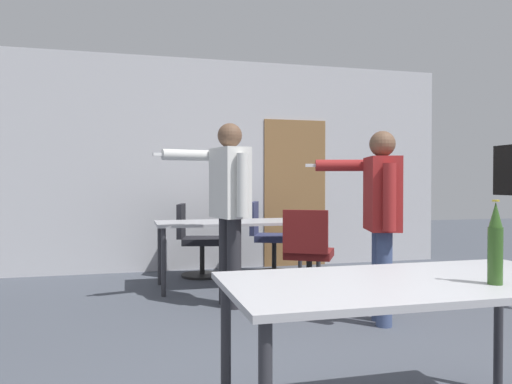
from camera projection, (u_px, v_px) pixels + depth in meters
back_wall at (219, 165)px, 6.80m from camera, size 6.58×0.12×2.83m
conference_table_near at (410, 295)px, 2.25m from camera, size 1.68×0.83×0.74m
conference_table_far at (238, 227)px, 5.62m from camera, size 1.82×0.73×0.74m
person_left_plaid at (380, 208)px, 4.14m from camera, size 0.70×0.76×1.60m
person_right_polo at (228, 196)px, 4.70m from camera, size 0.88×0.64×1.73m
office_chair_far_right at (268, 240)px, 6.40m from camera, size 0.65×0.61×0.92m
office_chair_near_pushed at (196, 243)px, 6.21m from camera, size 0.61×0.56×0.91m
office_chair_far_left at (308, 258)px, 5.01m from camera, size 0.64×0.67×0.91m
beer_bottle at (495, 245)px, 2.14m from camera, size 0.06×0.06×0.36m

